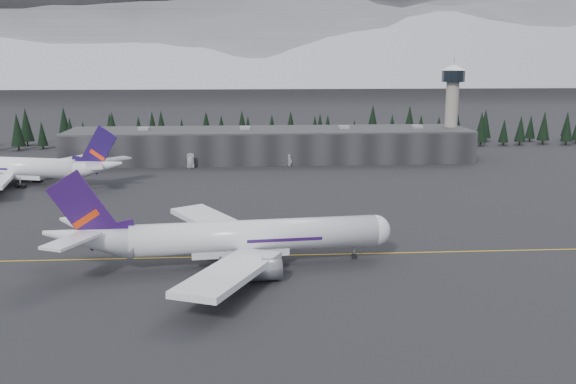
{
  "coord_description": "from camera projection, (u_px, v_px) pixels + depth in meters",
  "views": [
    {
      "loc": [
        -10.52,
        -131.4,
        41.18
      ],
      "look_at": [
        0.0,
        20.0,
        9.0
      ],
      "focal_mm": 40.0,
      "sensor_mm": 36.0,
      "label": 1
    }
  ],
  "objects": [
    {
      "name": "jet_main",
      "position": [
        226.0,
        238.0,
        127.69
      ],
      "size": [
        69.27,
        63.7,
        20.38
      ],
      "rotation": [
        0.0,
        0.0,
        0.09
      ],
      "color": "silver",
      "rests_on": "ground"
    },
    {
      "name": "gse_vehicle_a",
      "position": [
        191.0,
        166.0,
        240.36
      ],
      "size": [
        3.04,
        5.94,
        1.61
      ],
      "primitive_type": "imported",
      "rotation": [
        0.0,
        0.0,
        0.07
      ],
      "color": "silver",
      "rests_on": "ground"
    },
    {
      "name": "mountain_ridge",
      "position": [
        249.0,
        80.0,
        1113.38
      ],
      "size": [
        4400.0,
        900.0,
        420.0
      ],
      "primitive_type": null,
      "color": "white",
      "rests_on": "ground"
    },
    {
      "name": "gse_vehicle_b",
      "position": [
        290.0,
        164.0,
        244.93
      ],
      "size": [
        4.81,
        2.53,
        1.56
      ],
      "primitive_type": "imported",
      "rotation": [
        0.0,
        0.0,
        -1.41
      ],
      "color": "silver",
      "rests_on": "ground"
    },
    {
      "name": "treeline",
      "position": [
        267.0,
        131.0,
        294.03
      ],
      "size": [
        360.0,
        20.0,
        15.0
      ],
      "primitive_type": "cube",
      "color": "black",
      "rests_on": "ground"
    },
    {
      "name": "control_tower",
      "position": [
        452.0,
        101.0,
        262.63
      ],
      "size": [
        10.0,
        10.0,
        37.7
      ],
      "color": "gray",
      "rests_on": "ground"
    },
    {
      "name": "ground",
      "position": [
        294.0,
        252.0,
        137.49
      ],
      "size": [
        1400.0,
        1400.0,
        0.0
      ],
      "primitive_type": "plane",
      "color": "black",
      "rests_on": "ground"
    },
    {
      "name": "taxiline",
      "position": [
        295.0,
        255.0,
        135.54
      ],
      "size": [
        400.0,
        0.4,
        0.02
      ],
      "primitive_type": "cube",
      "color": "gold",
      "rests_on": "ground"
    },
    {
      "name": "terminal",
      "position": [
        270.0,
        145.0,
        258.17
      ],
      "size": [
        160.0,
        30.0,
        12.6
      ],
      "color": "black",
      "rests_on": "ground"
    },
    {
      "name": "jet_parked",
      "position": [
        24.0,
        168.0,
        208.41
      ],
      "size": [
        67.14,
        61.11,
        20.14
      ],
      "rotation": [
        0.0,
        0.0,
        2.88
      ],
      "color": "silver",
      "rests_on": "ground"
    }
  ]
}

